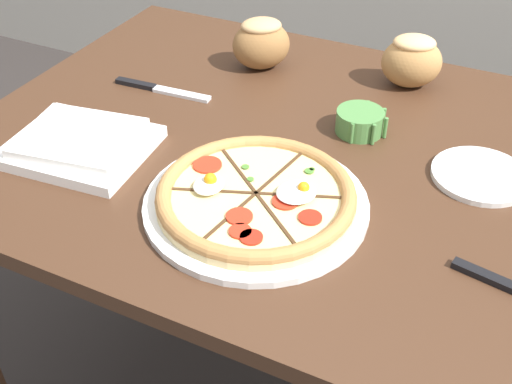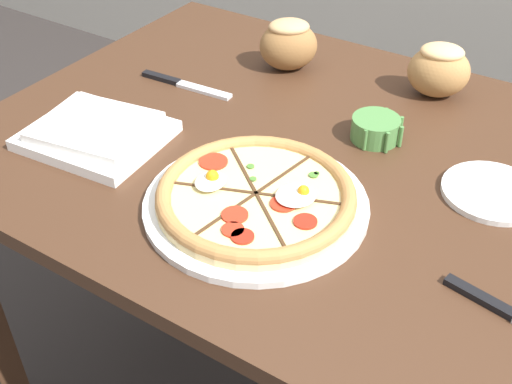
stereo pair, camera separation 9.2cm
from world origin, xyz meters
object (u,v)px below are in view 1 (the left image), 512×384
bread_piece_near (261,43)px  bread_piece_mid (412,60)px  ramekin_bowl (362,122)px  side_saucer (480,175)px  dining_table (337,204)px  napkin_folded (80,143)px  knife_main (161,89)px  pizza (256,198)px

bread_piece_near → bread_piece_mid: size_ratio=1.06×
ramekin_bowl → side_saucer: size_ratio=0.58×
dining_table → side_saucer: 0.25m
dining_table → bread_piece_near: bearing=137.7°
bread_piece_near → side_saucer: (0.49, -0.20, -0.05)m
napkin_folded → bread_piece_near: size_ratio=1.65×
bread_piece_mid → knife_main: bearing=-151.3°
dining_table → napkin_folded: 0.46m
side_saucer → dining_table: bearing=-169.1°
bread_piece_mid → side_saucer: 0.32m
pizza → knife_main: 0.41m
dining_table → napkin_folded: bearing=-156.6°
dining_table → side_saucer: (0.22, 0.04, 0.11)m
knife_main → side_saucer: same height
pizza → napkin_folded: 0.34m
pizza → knife_main: size_ratio=1.67×
ramekin_bowl → napkin_folded: 0.50m
pizza → side_saucer: size_ratio=2.18×
dining_table → bread_piece_mid: size_ratio=9.42×
dining_table → bread_piece_mid: bread_piece_mid is taller
ramekin_bowl → knife_main: size_ratio=0.44×
ramekin_bowl → bread_piece_near: size_ratio=0.62×
napkin_folded → knife_main: napkin_folded is taller
napkin_folded → bread_piece_near: bread_piece_near is taller
dining_table → bread_piece_near: size_ratio=8.91×
pizza → side_saucer: pizza is taller
dining_table → napkin_folded: napkin_folded is taller
pizza → knife_main: (-0.33, 0.25, -0.01)m
bread_piece_near → napkin_folded: bearing=-108.8°
dining_table → pizza: pizza is taller
dining_table → knife_main: knife_main is taller
dining_table → napkin_folded: size_ratio=5.39×
pizza → bread_piece_near: bearing=114.5°
pizza → ramekin_bowl: size_ratio=3.76×
pizza → napkin_folded: (-0.34, 0.01, -0.00)m
bread_piece_near → knife_main: size_ratio=0.72×
dining_table → ramekin_bowl: (0.00, 0.09, 0.12)m
dining_table → bread_piece_near: (-0.27, 0.24, 0.16)m
napkin_folded → bread_piece_mid: bearing=47.2°
pizza → ramekin_bowl: (0.08, 0.28, 0.00)m
dining_table → ramekin_bowl: size_ratio=14.47×
dining_table → knife_main: size_ratio=6.42×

